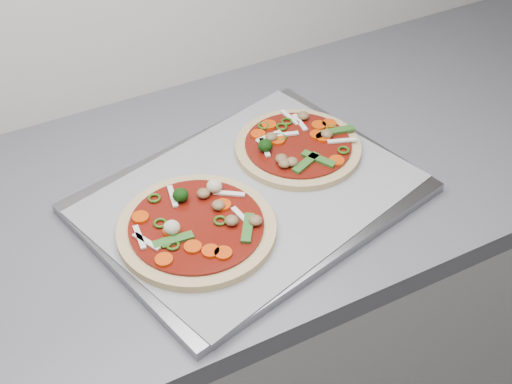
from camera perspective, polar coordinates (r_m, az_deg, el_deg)
name	(u,v)px	position (r m, az deg, el deg)	size (l,w,h in m)	color
base_cabinet	(269,342)	(1.51, 1.07, -11.87)	(3.60, 0.60, 0.86)	#AFAFAD
countertop	(273,177)	(1.18, 1.33, 1.25)	(3.60, 0.60, 0.04)	#5C5B62
baking_tray	(251,198)	(1.10, -0.38, -0.47)	(0.49, 0.36, 0.02)	gray
parchment	(251,194)	(1.10, -0.39, -0.13)	(0.47, 0.34, 0.00)	gray
pizza_left	(197,227)	(1.03, -4.77, -2.81)	(0.31, 0.31, 0.04)	tan
pizza_right	(298,146)	(1.17, 3.36, 3.66)	(0.28, 0.28, 0.04)	tan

